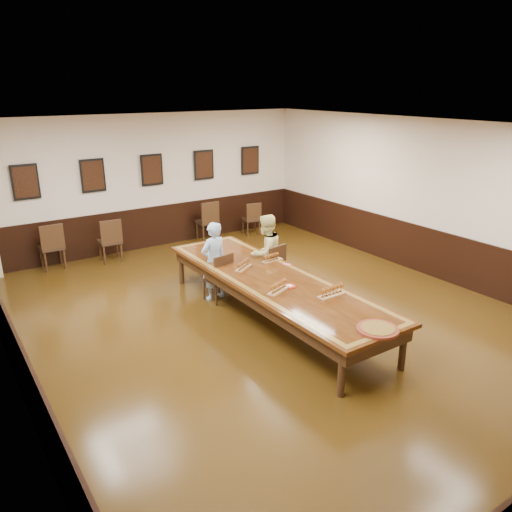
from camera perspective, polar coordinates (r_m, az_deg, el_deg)
floor at (r=8.66m, az=1.86°, el=-7.23°), size 8.00×10.00×0.02m
ceiling at (r=7.79m, az=2.12°, el=14.52°), size 8.00×10.00×0.02m
wall_back at (r=12.39m, az=-11.86°, el=8.29°), size 8.00×0.02×3.20m
wall_left at (r=6.69m, az=-27.13°, el=-2.54°), size 0.02×10.00×3.20m
wall_right at (r=10.86m, az=19.50°, el=6.14°), size 0.02×10.00×3.20m
chair_man at (r=9.22m, az=-4.44°, el=-2.37°), size 0.50×0.54×0.93m
chair_woman at (r=9.61m, az=1.56°, el=-1.32°), size 0.54×0.57×0.96m
spare_chair_a at (r=11.68m, az=-22.36°, el=1.10°), size 0.48×0.53×1.03m
spare_chair_b at (r=11.72m, az=-16.38°, el=1.78°), size 0.50×0.54×1.01m
spare_chair_c at (r=12.89m, az=-5.63°, el=4.07°), size 0.52×0.56×1.03m
spare_chair_d at (r=13.35m, az=-0.55°, el=4.36°), size 0.49×0.52×0.88m
person_man at (r=9.20m, az=-4.86°, el=-0.60°), size 0.59×0.44×1.48m
person_woman at (r=9.58m, az=1.13°, el=0.35°), size 0.85×0.72×1.51m
pink_phone at (r=8.98m, az=3.55°, el=-0.96°), size 0.13×0.15×0.01m
wainscoting at (r=8.45m, az=1.90°, el=-4.13°), size 8.00×10.00×1.00m
conference_table at (r=8.41m, az=1.91°, el=-3.43°), size 1.40×5.00×0.76m
posters at (r=12.27m, az=-11.82°, el=9.62°), size 6.14×0.04×0.74m
flight_a at (r=8.75m, az=-1.45°, el=-1.03°), size 0.42×0.32×0.16m
flight_b at (r=9.12m, az=1.86°, el=-0.19°), size 0.42×0.15×0.15m
flight_c at (r=7.80m, az=2.60°, el=-3.56°), size 0.47×0.29×0.17m
flight_d at (r=7.71m, az=8.67°, el=-4.00°), size 0.48×0.16×0.18m
red_plate_grp at (r=8.01m, az=3.83°, el=-3.48°), size 0.20×0.20×0.03m
carved_platter at (r=6.82m, az=13.73°, el=-8.13°), size 0.59×0.59×0.04m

